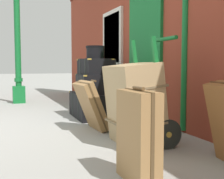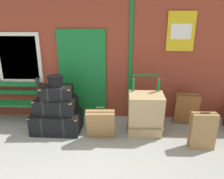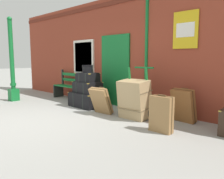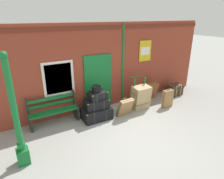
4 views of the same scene
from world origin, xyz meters
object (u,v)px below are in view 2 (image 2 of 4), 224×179
(steamer_trunk_middle, at_px, (57,105))
(round_hatbox, at_px, (56,80))
(steamer_trunk_base, at_px, (57,122))
(suitcase_slate, at_px, (203,131))
(platform_bench, at_px, (6,102))
(suitcase_beige, at_px, (186,109))
(porters_trolley, at_px, (144,119))
(suitcase_charcoal, at_px, (101,124))
(large_brown_trunk, at_px, (145,114))
(steamer_trunk_top, at_px, (57,92))

(steamer_trunk_middle, relative_size, round_hatbox, 2.66)
(steamer_trunk_base, xyz_separation_m, steamer_trunk_middle, (0.01, 0.03, 0.37))
(round_hatbox, bearing_deg, suitcase_slate, -11.32)
(platform_bench, distance_m, steamer_trunk_middle, 1.44)
(platform_bench, relative_size, suitcase_beige, 2.09)
(porters_trolley, bearing_deg, steamer_trunk_base, -177.74)
(round_hatbox, bearing_deg, platform_bench, 162.30)
(porters_trolley, xyz_separation_m, suitcase_charcoal, (-0.89, -0.41, 0.07))
(steamer_trunk_middle, xyz_separation_m, large_brown_trunk, (1.85, -0.13, -0.12))
(steamer_trunk_base, xyz_separation_m, suitcase_charcoal, (0.96, -0.34, 0.13))
(suitcase_slate, height_order, suitcase_charcoal, suitcase_slate)
(round_hatbox, height_order, suitcase_beige, round_hatbox)
(round_hatbox, height_order, porters_trolley, round_hatbox)
(round_hatbox, relative_size, suitcase_charcoal, 0.46)
(round_hatbox, distance_m, large_brown_trunk, 1.94)
(platform_bench, height_order, suitcase_slate, platform_bench)
(platform_bench, height_order, round_hatbox, round_hatbox)
(steamer_trunk_middle, bearing_deg, steamer_trunk_top, -19.36)
(platform_bench, relative_size, steamer_trunk_middle, 1.88)
(steamer_trunk_top, xyz_separation_m, suitcase_slate, (2.81, -0.55, -0.52))
(round_hatbox, bearing_deg, large_brown_trunk, -3.99)
(porters_trolley, height_order, large_brown_trunk, porters_trolley)
(large_brown_trunk, height_order, suitcase_charcoal, large_brown_trunk)
(platform_bench, bearing_deg, steamer_trunk_top, -18.02)
(steamer_trunk_base, relative_size, porters_trolley, 0.85)
(steamer_trunk_base, height_order, porters_trolley, porters_trolley)
(steamer_trunk_middle, xyz_separation_m, suitcase_beige, (2.83, 0.37, -0.20))
(steamer_trunk_top, bearing_deg, suitcase_slate, -11.11)
(steamer_trunk_base, relative_size, steamer_trunk_middle, 1.21)
(round_hatbox, xyz_separation_m, suitcase_slate, (2.82, -0.57, -0.78))
(platform_bench, height_order, steamer_trunk_middle, platform_bench)
(steamer_trunk_middle, height_order, large_brown_trunk, large_brown_trunk)
(large_brown_trunk, height_order, suitcase_beige, large_brown_trunk)
(large_brown_trunk, bearing_deg, steamer_trunk_middle, 176.05)
(steamer_trunk_top, relative_size, large_brown_trunk, 0.69)
(steamer_trunk_middle, height_order, suitcase_beige, suitcase_beige)
(steamer_trunk_base, bearing_deg, porters_trolley, 2.26)
(platform_bench, relative_size, round_hatbox, 5.00)
(suitcase_charcoal, bearing_deg, platform_bench, 160.82)
(porters_trolley, bearing_deg, round_hatbox, -178.61)
(suitcase_charcoal, bearing_deg, suitcase_slate, -6.06)
(steamer_trunk_base, xyz_separation_m, porters_trolley, (1.85, 0.07, 0.06))
(porters_trolley, bearing_deg, platform_bench, 172.93)
(round_hatbox, relative_size, porters_trolley, 0.26)
(steamer_trunk_top, distance_m, large_brown_trunk, 1.86)
(steamer_trunk_base, relative_size, large_brown_trunk, 1.11)
(round_hatbox, height_order, suitcase_slate, round_hatbox)
(steamer_trunk_base, distance_m, porters_trolley, 1.85)
(platform_bench, xyz_separation_m, steamer_trunk_base, (1.36, -0.47, -0.23))
(round_hatbox, bearing_deg, steamer_trunk_base, -136.35)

